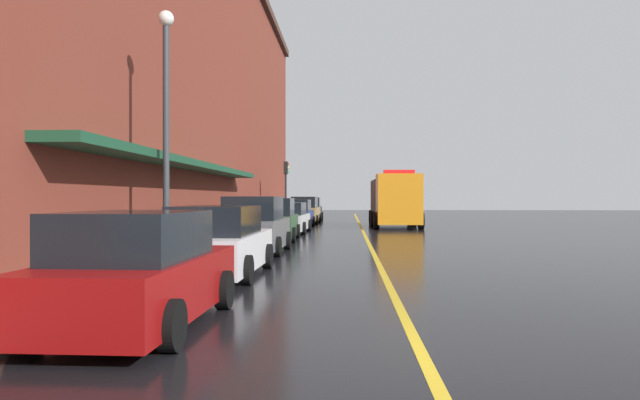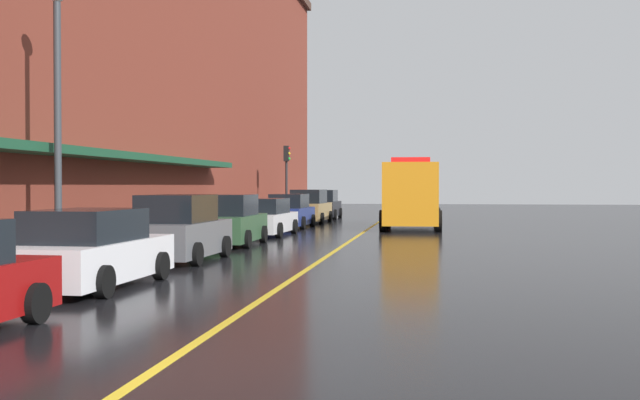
# 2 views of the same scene
# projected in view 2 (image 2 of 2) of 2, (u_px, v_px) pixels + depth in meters

# --- Properties ---
(ground_plane) EXTENTS (112.00, 112.00, 0.00)m
(ground_plane) POSITION_uv_depth(u_px,v_px,m) (359.00, 235.00, 33.55)
(ground_plane) COLOR black
(sidewalk_left) EXTENTS (2.40, 70.00, 0.15)m
(sidewalk_left) POSITION_uv_depth(u_px,v_px,m) (221.00, 232.00, 34.45)
(sidewalk_left) COLOR gray
(sidewalk_left) RESTS_ON ground
(lane_center_stripe) EXTENTS (0.16, 70.00, 0.01)m
(lane_center_stripe) POSITION_uv_depth(u_px,v_px,m) (359.00, 235.00, 33.55)
(lane_center_stripe) COLOR gold
(lane_center_stripe) RESTS_ON ground
(brick_building_left) EXTENTS (11.92, 64.00, 17.40)m
(brick_building_left) POSITION_uv_depth(u_px,v_px,m) (70.00, 37.00, 34.26)
(brick_building_left) COLOR maroon
(brick_building_left) RESTS_ON ground
(parked_car_1) EXTENTS (2.19, 4.81, 1.66)m
(parked_car_1) POSITION_uv_depth(u_px,v_px,m) (91.00, 251.00, 16.28)
(parked_car_1) COLOR silver
(parked_car_1) RESTS_ON ground
(parked_car_2) EXTENTS (2.17, 4.33, 1.89)m
(parked_car_2) POSITION_uv_depth(u_px,v_px,m) (179.00, 230.00, 22.03)
(parked_car_2) COLOR #595B60
(parked_car_2) RESTS_ON ground
(parked_car_3) EXTENTS (2.13, 4.49, 1.83)m
(parked_car_3) POSITION_uv_depth(u_px,v_px,m) (230.00, 222.00, 27.78)
(parked_car_3) COLOR #2D5133
(parked_car_3) RESTS_ON ground
(parked_car_4) EXTENTS (2.21, 4.85, 1.60)m
(parked_car_4) POSITION_uv_depth(u_px,v_px,m) (265.00, 218.00, 33.12)
(parked_car_4) COLOR silver
(parked_car_4) RESTS_ON ground
(parked_car_5) EXTENTS (2.12, 4.28, 1.72)m
(parked_car_5) POSITION_uv_depth(u_px,v_px,m) (290.00, 212.00, 39.15)
(parked_car_5) COLOR navy
(parked_car_5) RESTS_ON ground
(parked_car_6) EXTENTS (2.22, 4.66, 1.91)m
(parked_car_6) POSITION_uv_depth(u_px,v_px,m) (309.00, 207.00, 44.43)
(parked_car_6) COLOR #A5844C
(parked_car_6) RESTS_ON ground
(parked_car_7) EXTENTS (2.13, 4.78, 1.86)m
(parked_car_7) POSITION_uv_depth(u_px,v_px,m) (323.00, 205.00, 49.94)
(parked_car_7) COLOR black
(parked_car_7) RESTS_ON ground
(utility_truck) EXTENTS (2.98, 7.60, 3.45)m
(utility_truck) POSITION_uv_depth(u_px,v_px,m) (411.00, 196.00, 38.54)
(utility_truck) COLOR orange
(utility_truck) RESTS_ON ground
(parking_meter_0) EXTENTS (0.14, 0.18, 1.33)m
(parking_meter_0) POSITION_uv_depth(u_px,v_px,m) (245.00, 209.00, 35.34)
(parking_meter_0) COLOR #4C4C51
(parking_meter_0) RESTS_ON sidewalk_left
(parking_meter_1) EXTENTS (0.14, 0.18, 1.33)m
(parking_meter_1) POSITION_uv_depth(u_px,v_px,m) (296.00, 203.00, 48.34)
(parking_meter_1) COLOR #4C4C51
(parking_meter_1) RESTS_ON sidewalk_left
(parking_meter_2) EXTENTS (0.14, 0.18, 1.33)m
(parking_meter_2) POSITION_uv_depth(u_px,v_px,m) (284.00, 204.00, 44.41)
(parking_meter_2) COLOR #4C4C51
(parking_meter_2) RESTS_ON sidewalk_left
(parking_meter_3) EXTENTS (0.14, 0.18, 1.33)m
(parking_meter_3) POSITION_uv_depth(u_px,v_px,m) (247.00, 209.00, 35.81)
(parking_meter_3) COLOR #4C4C51
(parking_meter_3) RESTS_ON sidewalk_left
(street_lamp_left) EXTENTS (0.44, 0.44, 6.94)m
(street_lamp_left) POSITION_uv_depth(u_px,v_px,m) (57.00, 94.00, 19.01)
(street_lamp_left) COLOR #33383D
(street_lamp_left) RESTS_ON sidewalk_left
(traffic_light_near) EXTENTS (0.38, 0.36, 4.30)m
(traffic_light_near) POSITION_uv_depth(u_px,v_px,m) (287.00, 168.00, 44.98)
(traffic_light_near) COLOR #232326
(traffic_light_near) RESTS_ON sidewalk_left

